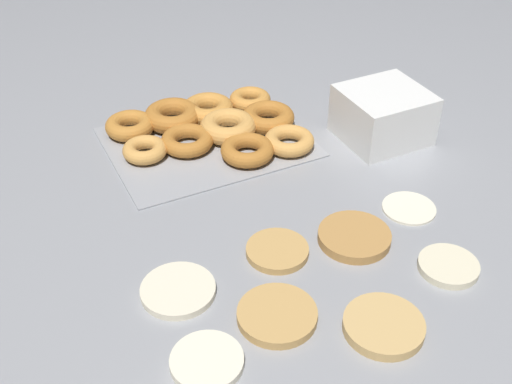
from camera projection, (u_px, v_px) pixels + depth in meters
name	position (u px, v px, depth m)	size (l,w,h in m)	color
ground_plane	(282.00, 252.00, 1.01)	(3.00, 3.00, 0.00)	gray
pancake_0	(354.00, 237.00, 1.03)	(0.12, 0.12, 0.02)	#B27F42
pancake_1	(207.00, 361.00, 0.83)	(0.10, 0.10, 0.01)	silver
pancake_2	(384.00, 326.00, 0.88)	(0.11, 0.11, 0.02)	tan
pancake_3	(448.00, 266.00, 0.97)	(0.09, 0.09, 0.01)	beige
pancake_4	(178.00, 290.00, 0.93)	(0.11, 0.11, 0.01)	beige
pancake_5	(277.00, 315.00, 0.89)	(0.11, 0.11, 0.01)	tan
pancake_6	(410.00, 208.00, 1.09)	(0.09, 0.09, 0.01)	silver
pancake_7	(277.00, 251.00, 1.00)	(0.10, 0.10, 0.01)	tan
donut_tray	(212.00, 128.00, 1.27)	(0.38, 0.30, 0.04)	#93969B
container_stack	(383.00, 115.00, 1.25)	(0.16, 0.15, 0.10)	white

